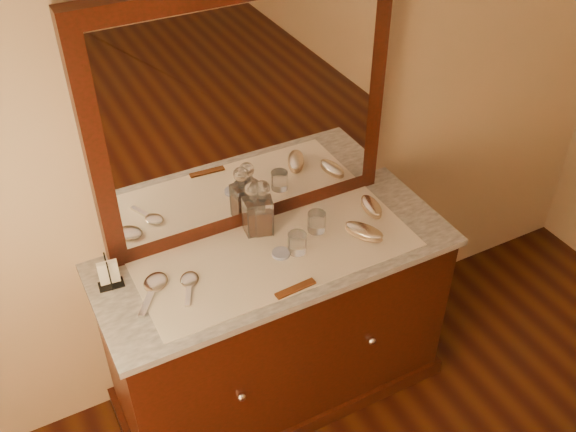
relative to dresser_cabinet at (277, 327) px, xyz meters
The scene contains 18 objects.
dresser_cabinet is the anchor object (origin of this frame).
dresser_plinth 0.37m from the dresser_cabinet, ahead, with size 1.46×0.59×0.08m, color black.
knob_left 0.42m from the dresser_cabinet, 136.47° to the right, with size 0.04×0.04×0.04m, color silver.
knob_right 0.42m from the dresser_cabinet, 43.53° to the right, with size 0.04×0.04×0.04m, color silver.
marble_top 0.42m from the dresser_cabinet, ahead, with size 1.44×0.59×0.03m, color silver.
mirror_frame 0.97m from the dresser_cabinet, 90.00° to the left, with size 1.20×0.08×1.00m, color black.
mirror_glass 0.96m from the dresser_cabinet, 90.00° to the left, with size 1.06×0.01×0.86m, color white.
lace_runner 0.44m from the dresser_cabinet, 90.00° to the right, with size 1.10×0.45×0.00m, color white.
pin_dish 0.45m from the dresser_cabinet, 76.44° to the right, with size 0.07×0.07×0.01m, color white.
comb 0.50m from the dresser_cabinet, 98.62° to the right, with size 0.16×0.03×0.01m, color brown.
napkin_rack 0.81m from the dresser_cabinet, 169.24° to the left, with size 0.10×0.06×0.14m.
decanter_left 0.56m from the dresser_cabinet, 99.31° to the left, with size 0.08×0.08×0.25m.
decanter_right 0.56m from the dresser_cabinet, 85.76° to the left, with size 0.09×0.09×0.25m.
brush_near 0.59m from the dresser_cabinet, 13.40° to the right, with size 0.15×0.18×0.05m.
brush_far 0.67m from the dresser_cabinet, ahead, with size 0.09×0.16×0.04m.
hand_mirror_outer 0.67m from the dresser_cabinet, behind, with size 0.18×0.22×0.02m.
hand_mirror_inner 0.58m from the dresser_cabinet, behind, with size 0.12×0.18×0.02m.
tumblers 0.51m from the dresser_cabinet, ahead, with size 0.21×0.15×0.08m.
Camera 1 is at (-0.86, 0.23, 2.56)m, focal length 40.68 mm.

